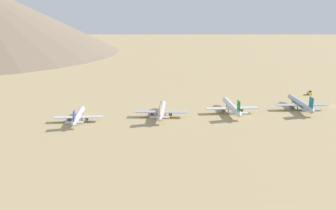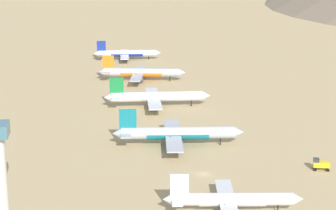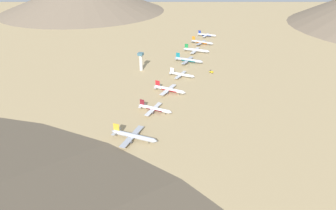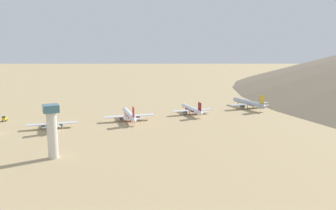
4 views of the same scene
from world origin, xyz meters
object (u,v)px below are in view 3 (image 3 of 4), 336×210
at_px(parked_jet_2, 169,89).
at_px(control_tower, 141,60).
at_px(parked_jet_5, 196,50).
at_px(parked_jet_7, 207,35).
at_px(parked_jet_4, 188,60).
at_px(parked_jet_6, 202,42).
at_px(parked_jet_1, 154,109).
at_px(parked_jet_3, 181,74).
at_px(parked_jet_0, 133,136).
at_px(service_truck, 211,72).

distance_m(parked_jet_2, control_tower, 87.53).
bearing_deg(parked_jet_5, parked_jet_7, 93.59).
bearing_deg(parked_jet_4, parked_jet_6, 92.64).
relative_size(parked_jet_1, parked_jet_4, 0.86).
height_order(parked_jet_2, parked_jet_3, parked_jet_2).
height_order(parked_jet_5, control_tower, control_tower).
relative_size(parked_jet_0, parked_jet_1, 1.16).
xyz_separation_m(parked_jet_0, service_truck, (31.12, 190.77, -2.52)).
bearing_deg(parked_jet_1, parked_jet_3, 91.41).
xyz_separation_m(parked_jet_4, control_tower, (-55.56, -53.52, 10.16)).
height_order(parked_jet_0, parked_jet_6, parked_jet_0).
height_order(parked_jet_1, parked_jet_6, parked_jet_6).
bearing_deg(parked_jet_0, parked_jet_4, 93.08).
height_order(parked_jet_0, parked_jet_3, parked_jet_0).
xyz_separation_m(parked_jet_0, parked_jet_5, (-14.10, 274.64, -0.07)).
relative_size(parked_jet_2, control_tower, 1.68).
distance_m(parked_jet_5, service_truck, 95.32).
distance_m(parked_jet_0, parked_jet_4, 221.40).
bearing_deg(parked_jet_3, parked_jet_5, 94.86).
distance_m(parked_jet_4, parked_jet_5, 53.61).
bearing_deg(parked_jet_1, control_tower, 120.60).
xyz_separation_m(parked_jet_3, parked_jet_5, (-9.59, 112.78, 0.80)).
bearing_deg(parked_jet_7, service_truck, -74.83).
relative_size(parked_jet_4, parked_jet_6, 1.06).
relative_size(parked_jet_5, service_truck, 8.32).
distance_m(parked_jet_3, parked_jet_5, 113.19).
xyz_separation_m(parked_jet_4, service_truck, (43.03, -30.31, -2.48)).
xyz_separation_m(parked_jet_5, parked_jet_7, (-6.76, 107.81, -0.70)).
height_order(parked_jet_1, parked_jet_7, parked_jet_1).
relative_size(parked_jet_6, control_tower, 1.72).
height_order(parked_jet_1, control_tower, control_tower).
bearing_deg(control_tower, parked_jet_0, -68.07).
bearing_deg(parked_jet_4, service_truck, -35.16).
height_order(parked_jet_2, parked_jet_7, parked_jet_2).
distance_m(parked_jet_5, parked_jet_7, 108.03).
distance_m(parked_jet_0, service_truck, 193.31).
bearing_deg(parked_jet_3, control_tower, 174.83).
xyz_separation_m(parked_jet_5, service_truck, (45.22, -83.87, -2.45)).
xyz_separation_m(parked_jet_4, parked_jet_6, (-4.85, 105.05, -0.23)).
height_order(parked_jet_2, service_truck, parked_jet_2).
xyz_separation_m(parked_jet_3, service_truck, (35.62, 28.91, -1.65)).
bearing_deg(parked_jet_0, service_truck, 80.74).
relative_size(parked_jet_7, service_truck, 7.12).
bearing_deg(parked_jet_4, parked_jet_1, -86.52).
distance_m(parked_jet_6, service_truck, 143.59).
height_order(parked_jet_2, parked_jet_4, parked_jet_4).
bearing_deg(parked_jet_4, control_tower, -136.07).
height_order(parked_jet_4, parked_jet_7, parked_jet_4).
distance_m(parked_jet_3, parked_jet_4, 59.68).
bearing_deg(parked_jet_5, parked_jet_0, -87.06).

